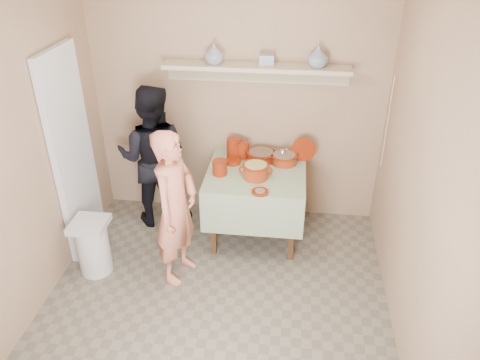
# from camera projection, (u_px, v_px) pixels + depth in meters

# --- Properties ---
(ground) EXTENTS (3.50, 3.50, 0.00)m
(ground) POSITION_uv_depth(u_px,v_px,m) (212.00, 321.00, 3.93)
(ground) COLOR #6B6254
(ground) RESTS_ON ground
(tile_panel) EXTENTS (0.06, 0.70, 2.00)m
(tile_panel) POSITION_uv_depth(u_px,v_px,m) (73.00, 155.00, 4.40)
(tile_panel) COLOR silver
(tile_panel) RESTS_ON ground
(plate_stack_a) EXTENTS (0.15, 0.15, 0.20)m
(plate_stack_a) POSITION_uv_depth(u_px,v_px,m) (234.00, 148.00, 4.84)
(plate_stack_a) COLOR maroon
(plate_stack_a) RESTS_ON serving_table
(plate_stack_b) EXTENTS (0.15, 0.15, 0.17)m
(plate_stack_b) POSITION_uv_depth(u_px,v_px,m) (242.00, 150.00, 4.83)
(plate_stack_b) COLOR maroon
(plate_stack_b) RESTS_ON serving_table
(bowl_stack) EXTENTS (0.15, 0.15, 0.15)m
(bowl_stack) POSITION_uv_depth(u_px,v_px,m) (220.00, 167.00, 4.53)
(bowl_stack) COLOR maroon
(bowl_stack) RESTS_ON serving_table
(empty_bowl) EXTENTS (0.16, 0.16, 0.05)m
(empty_bowl) POSITION_uv_depth(u_px,v_px,m) (233.00, 161.00, 4.75)
(empty_bowl) COLOR maroon
(empty_bowl) RESTS_ON serving_table
(propped_lid) EXTENTS (0.26, 0.06, 0.25)m
(propped_lid) POSITION_uv_depth(u_px,v_px,m) (304.00, 150.00, 4.76)
(propped_lid) COLOR maroon
(propped_lid) RESTS_ON serving_table
(vase_right) EXTENTS (0.25, 0.25, 0.20)m
(vase_right) POSITION_uv_depth(u_px,v_px,m) (318.00, 57.00, 4.33)
(vase_right) COLOR navy
(vase_right) RESTS_ON wall_shelf
(vase_left) EXTENTS (0.26, 0.26, 0.20)m
(vase_left) POSITION_uv_depth(u_px,v_px,m) (214.00, 54.00, 4.42)
(vase_left) COLOR navy
(vase_left) RESTS_ON wall_shelf
(ceramic_box) EXTENTS (0.15, 0.11, 0.10)m
(ceramic_box) POSITION_uv_depth(u_px,v_px,m) (267.00, 60.00, 4.42)
(ceramic_box) COLOR navy
(ceramic_box) RESTS_ON wall_shelf
(person_cook) EXTENTS (0.48, 0.61, 1.47)m
(person_cook) POSITION_uv_depth(u_px,v_px,m) (176.00, 208.00, 4.09)
(person_cook) COLOR #D0735A
(person_cook) RESTS_ON ground
(person_helper) EXTENTS (0.78, 0.62, 1.55)m
(person_helper) POSITION_uv_depth(u_px,v_px,m) (153.00, 157.00, 4.85)
(person_helper) COLOR black
(person_helper) RESTS_ON ground
(room_shell) EXTENTS (3.04, 3.54, 2.62)m
(room_shell) POSITION_uv_depth(u_px,v_px,m) (204.00, 149.00, 3.13)
(room_shell) COLOR tan
(room_shell) RESTS_ON ground
(serving_table) EXTENTS (0.97, 0.97, 0.76)m
(serving_table) POSITION_uv_depth(u_px,v_px,m) (256.00, 181.00, 4.68)
(serving_table) COLOR #4C2D16
(serving_table) RESTS_ON ground
(cazuela_meat_a) EXTENTS (0.30, 0.30, 0.10)m
(cazuela_meat_a) POSITION_uv_depth(u_px,v_px,m) (261.00, 155.00, 4.79)
(cazuela_meat_a) COLOR maroon
(cazuela_meat_a) RESTS_ON serving_table
(cazuela_meat_b) EXTENTS (0.28, 0.28, 0.10)m
(cazuela_meat_b) POSITION_uv_depth(u_px,v_px,m) (284.00, 158.00, 4.74)
(cazuela_meat_b) COLOR maroon
(cazuela_meat_b) RESTS_ON serving_table
(ladle) EXTENTS (0.08, 0.26, 0.19)m
(ladle) POSITION_uv_depth(u_px,v_px,m) (283.00, 152.00, 4.73)
(ladle) COLOR silver
(ladle) RESTS_ON cazuela_meat_b
(cazuela_rice) EXTENTS (0.33, 0.25, 0.14)m
(cazuela_rice) POSITION_uv_depth(u_px,v_px,m) (256.00, 170.00, 4.46)
(cazuela_rice) COLOR maroon
(cazuela_rice) RESTS_ON serving_table
(front_plate) EXTENTS (0.16, 0.16, 0.03)m
(front_plate) POSITION_uv_depth(u_px,v_px,m) (260.00, 192.00, 4.26)
(front_plate) COLOR maroon
(front_plate) RESTS_ON serving_table
(wall_shelf) EXTENTS (1.80, 0.25, 0.21)m
(wall_shelf) POSITION_uv_depth(u_px,v_px,m) (256.00, 69.00, 4.49)
(wall_shelf) COLOR #B9AB89
(wall_shelf) RESTS_ON room_shell
(trash_bin) EXTENTS (0.32, 0.32, 0.56)m
(trash_bin) POSITION_uv_depth(u_px,v_px,m) (93.00, 246.00, 4.35)
(trash_bin) COLOR silver
(trash_bin) RESTS_ON ground
(electrical_cord) EXTENTS (0.01, 0.05, 0.90)m
(electrical_cord) POSITION_uv_depth(u_px,v_px,m) (387.00, 123.00, 4.43)
(electrical_cord) COLOR silver
(electrical_cord) RESTS_ON wall_shelf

